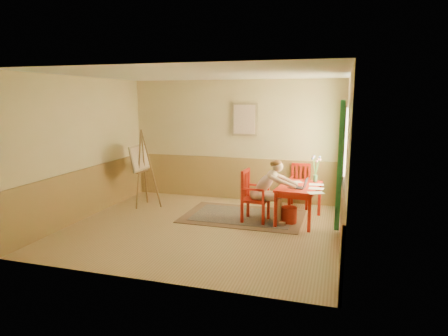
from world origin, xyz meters
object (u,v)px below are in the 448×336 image
(chair_back, at_px, (300,186))
(figure, at_px, (269,188))
(table, at_px, (299,190))
(laptop, at_px, (299,186))
(easel, at_px, (141,161))
(chair_left, at_px, (253,196))

(chair_back, relative_size, figure, 0.76)
(table, relative_size, laptop, 3.38)
(figure, height_order, laptop, figure)
(figure, height_order, easel, easel)
(chair_back, bearing_deg, table, -85.05)
(table, xyz_separation_m, chair_left, (-0.85, -0.25, -0.12))
(chair_back, relative_size, laptop, 2.54)
(chair_left, distance_m, easel, 2.70)
(table, relative_size, chair_back, 1.33)
(laptop, bearing_deg, easel, 173.78)
(table, bearing_deg, easel, 177.56)
(table, height_order, chair_back, chair_back)
(figure, xyz_separation_m, laptop, (0.58, 0.03, 0.07))
(table, xyz_separation_m, laptop, (0.03, -0.23, 0.13))
(chair_back, distance_m, figure, 1.44)
(easel, bearing_deg, figure, -8.10)
(chair_back, distance_m, easel, 3.55)
(chair_left, bearing_deg, chair_back, 60.29)
(figure, relative_size, easel, 0.73)
(figure, bearing_deg, chair_left, 176.43)
(chair_back, distance_m, laptop, 1.35)
(figure, distance_m, easel, 2.98)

